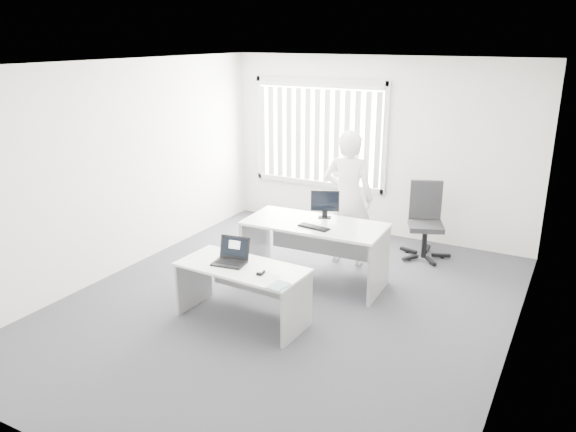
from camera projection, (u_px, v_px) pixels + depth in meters
The scene contains 18 objects.
ground at pixel (285, 305), 6.72m from camera, with size 6.00×6.00×0.00m, color #44454A.
wall_back at pixel (377, 148), 8.80m from camera, with size 5.00×0.02×2.80m, color silver.
wall_front at pixel (71, 298), 3.78m from camera, with size 5.00×0.02×2.80m, color silver.
wall_left at pixel (120, 169), 7.43m from camera, with size 0.02×6.00×2.80m, color silver.
wall_right at pixel (523, 228), 5.15m from camera, with size 0.02×6.00×2.80m, color silver.
ceiling at pixel (285, 64), 5.86m from camera, with size 5.00×6.00×0.02m, color white.
window at pixel (319, 133), 9.17m from camera, with size 2.32×0.06×1.76m, color beige.
blinds at pixel (317, 136), 9.13m from camera, with size 2.20×0.10×1.50m, color silver, non-canonical shape.
desk_near at pixel (242, 281), 6.24m from camera, with size 1.47×0.73×0.66m.
desk_far at pixel (314, 240), 7.19m from camera, with size 1.82×0.91×0.81m.
office_chair at pixel (425, 234), 8.12m from camera, with size 0.81×0.81×1.10m.
person at pixel (348, 198), 7.72m from camera, with size 0.69×0.45×1.89m, color white.
laptop at pixel (229, 253), 6.19m from camera, with size 0.35×0.32×0.28m, color black, non-canonical shape.
paper_sheet at pixel (264, 276), 5.92m from camera, with size 0.33×0.23×0.00m, color white.
mouse at pixel (261, 272), 5.97m from camera, with size 0.06×0.10×0.04m, color #A8A8AB, non-canonical shape.
booklet at pixel (279, 286), 5.69m from camera, with size 0.16×0.23×0.01m, color white.
keyboard at pixel (314, 227), 6.93m from camera, with size 0.41×0.14×0.02m, color black.
monitor at pixel (325, 204), 7.26m from camera, with size 0.37×0.11×0.37m, color black, non-canonical shape.
Camera 1 is at (2.93, -5.31, 3.09)m, focal length 35.00 mm.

